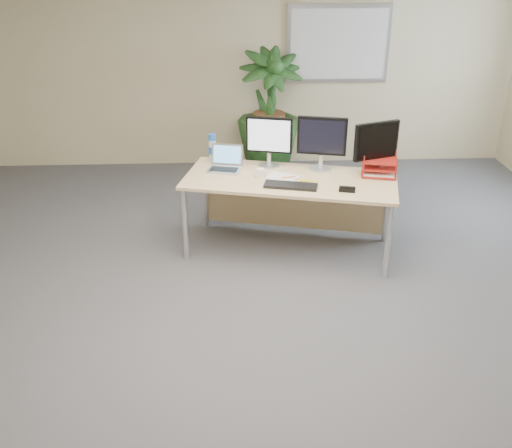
{
  "coord_description": "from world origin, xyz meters",
  "views": [
    {
      "loc": [
        -0.17,
        -3.35,
        2.68
      ],
      "look_at": [
        0.0,
        0.35,
        0.85
      ],
      "focal_mm": 40.0,
      "sensor_mm": 36.0,
      "label": 1
    }
  ],
  "objects_px": {
    "desk": "(291,189)",
    "floor_plant": "(269,117)",
    "laptop": "(226,163)",
    "monitor_left": "(269,139)",
    "monitor_right": "(322,140)"
  },
  "relations": [
    {
      "from": "desk",
      "to": "floor_plant",
      "type": "bearing_deg",
      "value": 92.38
    },
    {
      "from": "floor_plant",
      "to": "laptop",
      "type": "distance_m",
      "value": 1.85
    },
    {
      "from": "laptop",
      "to": "monitor_left",
      "type": "bearing_deg",
      "value": 4.05
    },
    {
      "from": "desk",
      "to": "monitor_left",
      "type": "distance_m",
      "value": 0.52
    },
    {
      "from": "floor_plant",
      "to": "laptop",
      "type": "xyz_separation_m",
      "value": [
        -0.54,
        -1.77,
        0.05
      ]
    },
    {
      "from": "monitor_right",
      "to": "laptop",
      "type": "relative_size",
      "value": 1.43
    },
    {
      "from": "laptop",
      "to": "monitor_right",
      "type": "bearing_deg",
      "value": -4.88
    },
    {
      "from": "floor_plant",
      "to": "monitor_left",
      "type": "height_order",
      "value": "floor_plant"
    },
    {
      "from": "floor_plant",
      "to": "monitor_left",
      "type": "bearing_deg",
      "value": -93.89
    },
    {
      "from": "monitor_right",
      "to": "laptop",
      "type": "xyz_separation_m",
      "value": [
        -0.9,
        0.08,
        -0.24
      ]
    },
    {
      "from": "desk",
      "to": "monitor_left",
      "type": "relative_size",
      "value": 4.24
    },
    {
      "from": "monitor_left",
      "to": "laptop",
      "type": "height_order",
      "value": "monitor_left"
    },
    {
      "from": "desk",
      "to": "monitor_right",
      "type": "height_order",
      "value": "monitor_right"
    },
    {
      "from": "monitor_left",
      "to": "laptop",
      "type": "relative_size",
      "value": 1.36
    },
    {
      "from": "monitor_right",
      "to": "desk",
      "type": "bearing_deg",
      "value": -161.3
    }
  ]
}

